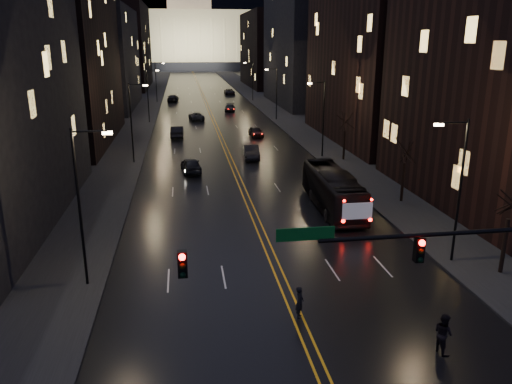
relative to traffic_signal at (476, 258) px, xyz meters
name	(u,v)px	position (x,y,z in m)	size (l,w,h in m)	color
ground	(325,382)	(-5.91, 0.00, -5.10)	(900.00, 900.00, 0.00)	black
road	(201,90)	(-5.91, 130.00, -5.09)	(20.00, 320.00, 0.02)	black
sidewalk_left	(151,90)	(-19.91, 130.00, -5.02)	(8.00, 320.00, 0.16)	black
sidewalk_right	(249,89)	(8.09, 130.00, -5.02)	(8.00, 320.00, 0.16)	black
center_line	(201,90)	(-5.91, 130.00, -5.08)	(0.62, 320.00, 0.01)	orange
building_left_mid	(57,36)	(-26.91, 54.00, 8.90)	(12.00, 30.00, 28.00)	black
building_left_far	(103,59)	(-26.91, 92.00, 4.90)	(12.00, 34.00, 20.00)	black
building_left_dist	(126,46)	(-26.91, 140.00, 6.90)	(12.00, 40.00, 24.00)	black
building_right_mid	(304,43)	(15.09, 92.00, 7.90)	(12.00, 34.00, 26.00)	black
building_right_dist	(267,50)	(15.09, 140.00, 5.90)	(12.00, 40.00, 22.00)	black
capitol	(190,34)	(-5.91, 250.00, 12.05)	(90.00, 50.00, 58.50)	black
traffic_signal	(476,258)	(0.00, 0.00, 0.00)	(17.29, 0.45, 7.00)	black
streetlamp_right_near	(458,184)	(4.91, 10.00, -0.02)	(2.13, 0.25, 9.00)	black
streetlamp_left_near	(82,200)	(-16.72, 10.00, -0.02)	(2.13, 0.25, 9.00)	black
streetlamp_right_mid	(322,115)	(4.91, 40.00, -0.02)	(2.13, 0.25, 9.00)	black
streetlamp_left_mid	(133,119)	(-16.72, 40.00, -0.02)	(2.13, 0.25, 9.00)	black
streetlamp_right_far	(275,91)	(4.91, 70.00, -0.02)	(2.13, 0.25, 9.00)	black
streetlamp_left_far	(149,93)	(-16.72, 70.00, -0.02)	(2.13, 0.25, 9.00)	black
streetlamp_right_dist	(252,79)	(4.91, 100.00, -0.02)	(2.13, 0.25, 9.00)	black
streetlamp_left_dist	(157,80)	(-16.72, 100.00, -0.02)	(2.13, 0.25, 9.00)	black
tree_right_near	(511,202)	(7.09, 8.00, -0.58)	(2.40, 2.40, 6.65)	black
tree_right_mid	(405,151)	(7.09, 22.00, -0.58)	(2.40, 2.40, 6.65)	black
tree_right_far	(345,122)	(7.09, 38.00, -0.58)	(2.40, 2.40, 6.65)	black
bus	(333,190)	(0.73, 21.32, -3.50)	(2.70, 11.54, 3.22)	black
oncoming_car_a	(191,165)	(-10.57, 35.07, -4.30)	(1.89, 4.70, 1.60)	black
oncoming_car_b	(177,132)	(-12.13, 55.86, -4.28)	(1.74, 4.99, 1.65)	black
oncoming_car_c	(196,116)	(-8.89, 72.22, -4.42)	(2.25, 4.88, 1.36)	black
oncoming_car_d	(173,98)	(-13.36, 101.58, -4.31)	(2.23, 5.49, 1.59)	black
receding_car_a	(251,152)	(-3.37, 40.50, -4.30)	(1.70, 4.86, 1.60)	black
receding_car_b	(256,132)	(-0.77, 54.66, -4.38)	(1.71, 4.25, 1.45)	black
receding_car_c	(230,108)	(-1.91, 82.59, -4.40)	(1.98, 4.87, 1.41)	black
receding_car_d	(229,92)	(1.13, 115.88, -4.37)	(2.45, 5.31, 1.47)	black
pedestrian_a	(300,302)	(-5.81, 5.00, -4.26)	(0.61, 0.40, 1.68)	black
pedestrian_b	(443,333)	(-0.21, 1.24, -4.15)	(0.92, 0.51, 1.90)	black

